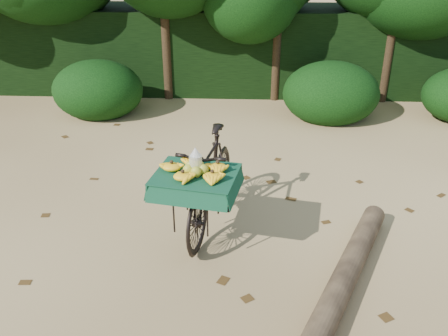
{
  "coord_description": "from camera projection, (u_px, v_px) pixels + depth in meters",
  "views": [
    {
      "loc": [
        -0.13,
        -4.5,
        3.23
      ],
      "look_at": [
        -0.35,
        0.33,
        0.84
      ],
      "focal_mm": 38.0,
      "sensor_mm": 36.0,
      "label": 1
    }
  ],
  "objects": [
    {
      "name": "fallen_log",
      "position": [
        334.0,
        300.0,
        4.48
      ],
      "size": [
        1.72,
        3.24,
        0.25
      ],
      "primitive_type": "cylinder",
      "rotation": [
        1.57,
        0.0,
        -0.44
      ],
      "color": "brown",
      "rests_on": "ground"
    },
    {
      "name": "bush_clumps",
      "position": [
        278.0,
        95.0,
        9.09
      ],
      "size": [
        8.8,
        1.7,
        0.9
      ],
      "primitive_type": null,
      "color": "black",
      "rests_on": "ground"
    },
    {
      "name": "ground",
      "position": [
        253.0,
        246.0,
        5.46
      ],
      "size": [
        80.0,
        80.0,
        0.0
      ],
      "primitive_type": "plane",
      "color": "tan",
      "rests_on": "ground"
    },
    {
      "name": "leaf_litter",
      "position": [
        253.0,
        216.0,
        6.04
      ],
      "size": [
        7.0,
        7.3,
        0.01
      ],
      "primitive_type": null,
      "color": "#452E12",
      "rests_on": "ground"
    },
    {
      "name": "hedge_backdrop",
      "position": [
        252.0,
        49.0,
        10.7
      ],
      "size": [
        26.0,
        1.8,
        1.8
      ],
      "primitive_type": "cube",
      "color": "black",
      "rests_on": "ground"
    },
    {
      "name": "vendor_bicycle",
      "position": [
        210.0,
        181.0,
        5.61
      ],
      "size": [
        1.04,
        2.03,
        1.19
      ],
      "rotation": [
        0.0,
        0.0,
        -0.18
      ],
      "color": "black",
      "rests_on": "ground"
    },
    {
      "name": "tree_row",
      "position": [
        221.0,
        2.0,
        9.52
      ],
      "size": [
        14.5,
        2.0,
        4.0
      ],
      "primitive_type": null,
      "color": "black",
      "rests_on": "ground"
    }
  ]
}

